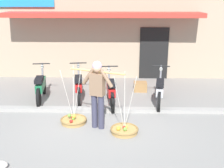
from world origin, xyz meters
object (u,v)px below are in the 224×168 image
at_px(plastic_litter_bag, 0,165).
at_px(wooden_crate, 140,87).
at_px(fruit_vendor, 97,91).
at_px(motorcycle_nearest_shop, 41,87).
at_px(fruit_basket_right_side, 74,120).
at_px(motorcycle_third_in_row, 111,90).
at_px(fruit_basket_left_side, 124,130).
at_px(motorcycle_second_in_row, 79,86).
at_px(motorcycle_end_of_row, 160,90).

xyz_separation_m(plastic_litter_bag, wooden_crate, (2.98, 4.63, 0.09)).
xyz_separation_m(fruit_vendor, motorcycle_nearest_shop, (-1.91, 1.86, -0.52)).
relative_size(fruit_basket_right_side, motorcycle_third_in_row, 0.80).
distance_m(fruit_basket_right_side, wooden_crate, 3.22).
xyz_separation_m(fruit_basket_left_side, wooden_crate, (0.60, 3.10, 0.09)).
bearing_deg(plastic_litter_bag, motorcycle_nearest_shop, 92.76).
bearing_deg(motorcycle_second_in_row, fruit_basket_left_side, -58.12).
distance_m(fruit_basket_left_side, motorcycle_second_in_row, 2.67).
xyz_separation_m(motorcycle_second_in_row, motorcycle_end_of_row, (2.49, -0.35, 0.00)).
bearing_deg(motorcycle_end_of_row, fruit_basket_right_side, -149.94).
xyz_separation_m(motorcycle_nearest_shop, motorcycle_third_in_row, (2.18, -0.30, 0.00)).
relative_size(fruit_basket_left_side, wooden_crate, 3.30).
relative_size(motorcycle_nearest_shop, plastic_litter_bag, 6.48).
bearing_deg(fruit_basket_right_side, fruit_basket_left_side, -21.44).
bearing_deg(fruit_basket_right_side, plastic_litter_bag, -117.85).
height_order(fruit_vendor, plastic_litter_bag, fruit_vendor).
relative_size(motorcycle_third_in_row, plastic_litter_bag, 6.49).
bearing_deg(motorcycle_second_in_row, fruit_basket_right_side, -86.93).
distance_m(fruit_basket_right_side, motorcycle_end_of_row, 2.79).
distance_m(motorcycle_third_in_row, wooden_crate, 1.64).
relative_size(fruit_vendor, motorcycle_third_in_row, 0.93).
relative_size(fruit_vendor, wooden_crate, 3.85).
xyz_separation_m(motorcycle_nearest_shop, motorcycle_end_of_row, (3.65, -0.22, 0.00)).
relative_size(fruit_vendor, fruit_basket_right_side, 1.17).
xyz_separation_m(motorcycle_end_of_row, wooden_crate, (-0.49, 1.21, -0.29)).
height_order(motorcycle_nearest_shop, motorcycle_second_in_row, same).
relative_size(fruit_basket_right_side, motorcycle_second_in_row, 0.80).
relative_size(motorcycle_second_in_row, plastic_litter_bag, 6.48).
distance_m(fruit_basket_left_side, motorcycle_third_in_row, 1.90).
bearing_deg(wooden_crate, fruit_basket_left_side, -100.97).
distance_m(motorcycle_end_of_row, plastic_litter_bag, 4.90).
xyz_separation_m(motorcycle_third_in_row, plastic_litter_bag, (-2.00, -3.35, -0.38)).
relative_size(fruit_basket_right_side, motorcycle_nearest_shop, 0.80).
bearing_deg(motorcycle_second_in_row, motorcycle_end_of_row, -7.97).
bearing_deg(fruit_basket_left_side, motorcycle_third_in_row, 101.82).
bearing_deg(fruit_basket_left_side, wooden_crate, 79.03).
distance_m(motorcycle_second_in_row, wooden_crate, 2.19).
xyz_separation_m(fruit_basket_left_side, motorcycle_third_in_row, (-0.38, 1.82, 0.38)).
bearing_deg(fruit_basket_left_side, fruit_vendor, 158.28).
xyz_separation_m(fruit_vendor, wooden_crate, (1.25, 2.84, -0.82)).
relative_size(fruit_vendor, motorcycle_second_in_row, 0.93).
distance_m(motorcycle_second_in_row, motorcycle_third_in_row, 1.10).
distance_m(fruit_basket_left_side, fruit_basket_right_side, 1.40).
distance_m(fruit_basket_left_side, wooden_crate, 3.16).
height_order(motorcycle_nearest_shop, motorcycle_end_of_row, same).
bearing_deg(wooden_crate, fruit_vendor, -113.74).
xyz_separation_m(fruit_basket_right_side, motorcycle_end_of_row, (2.39, 1.39, 0.38)).
xyz_separation_m(motorcycle_second_in_row, wooden_crate, (2.00, 0.86, -0.29)).
xyz_separation_m(fruit_vendor, motorcycle_third_in_row, (0.27, 1.56, -0.52)).
relative_size(motorcycle_nearest_shop, motorcycle_second_in_row, 1.00).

